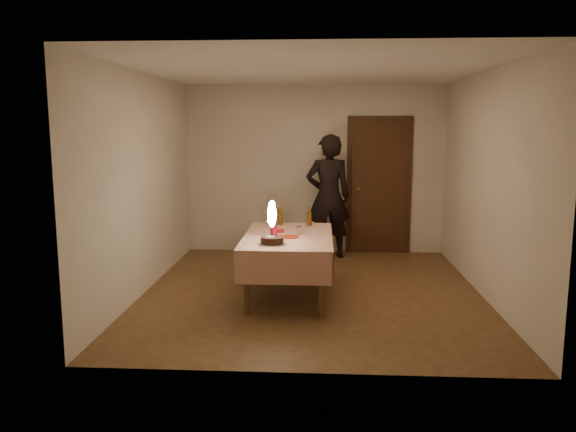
% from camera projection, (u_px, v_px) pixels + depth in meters
% --- Properties ---
extents(ground, '(4.00, 4.50, 0.01)m').
position_uv_depth(ground, '(312.00, 292.00, 6.74)').
color(ground, brown).
rests_on(ground, ground).
extents(room_shell, '(4.04, 4.54, 2.62)m').
position_uv_depth(room_shell, '(316.00, 153.00, 6.55)').
color(room_shell, beige).
rests_on(room_shell, ground).
extents(dining_table, '(1.02, 1.72, 0.72)m').
position_uv_depth(dining_table, '(288.00, 243.00, 6.54)').
color(dining_table, brown).
rests_on(dining_table, ground).
extents(birthday_cake, '(0.31, 0.31, 0.47)m').
position_uv_depth(birthday_cake, '(272.00, 232.00, 6.01)').
color(birthday_cake, white).
rests_on(birthday_cake, dining_table).
extents(red_plate, '(0.22, 0.22, 0.01)m').
position_uv_depth(red_plate, '(289.00, 237.00, 6.41)').
color(red_plate, '#B4210C').
rests_on(red_plate, dining_table).
extents(red_cup, '(0.08, 0.08, 0.10)m').
position_uv_depth(red_cup, '(274.00, 230.00, 6.56)').
color(red_cup, '#B60C21').
rests_on(red_cup, dining_table).
extents(clear_cup, '(0.07, 0.07, 0.09)m').
position_uv_depth(clear_cup, '(299.00, 230.00, 6.58)').
color(clear_cup, white).
rests_on(clear_cup, dining_table).
extents(napkin_stack, '(0.15, 0.15, 0.02)m').
position_uv_depth(napkin_stack, '(278.00, 231.00, 6.74)').
color(napkin_stack, '#B0141A').
rests_on(napkin_stack, dining_table).
extents(cola_bottle, '(0.10, 0.10, 0.32)m').
position_uv_depth(cola_bottle, '(272.00, 213.00, 7.20)').
color(cola_bottle, black).
rests_on(cola_bottle, dining_table).
extents(amber_bottle_left, '(0.06, 0.06, 0.25)m').
position_uv_depth(amber_bottle_left, '(280.00, 216.00, 7.20)').
color(amber_bottle_left, '#51330D').
rests_on(amber_bottle_left, dining_table).
extents(amber_bottle_right, '(0.06, 0.06, 0.25)m').
position_uv_depth(amber_bottle_right, '(309.00, 217.00, 7.11)').
color(amber_bottle_right, '#51330D').
rests_on(amber_bottle_right, dining_table).
extents(photographer, '(0.74, 0.54, 1.85)m').
position_uv_depth(photographer, '(328.00, 196.00, 8.41)').
color(photographer, black).
rests_on(photographer, ground).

